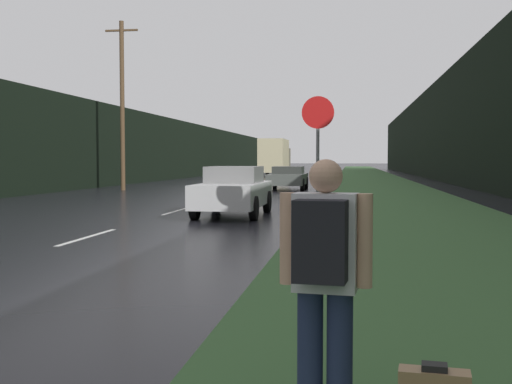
{
  "coord_description": "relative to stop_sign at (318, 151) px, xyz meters",
  "views": [
    {
      "loc": [
        5.56,
        -0.45,
        1.65
      ],
      "look_at": [
        3.2,
        15.49,
        0.84
      ],
      "focal_mm": 45.0,
      "sensor_mm": 36.0,
      "label": 1
    }
  ],
  "objects": [
    {
      "name": "lane_stripe_f",
      "position": [
        -4.86,
        20.27,
        -1.84
      ],
      "size": [
        0.12,
        3.0,
        0.01
      ],
      "primitive_type": "cube",
      "color": "silver",
      "rests_on": "ground_plane"
    },
    {
      "name": "hitchhiker_with_backpack",
      "position": [
        0.54,
        -9.8,
        -0.89
      ],
      "size": [
        0.57,
        0.44,
        1.66
      ],
      "rotation": [
        0.0,
        0.0,
        -0.11
      ],
      "color": "#1E2847",
      "rests_on": "ground_plane"
    },
    {
      "name": "lane_stripe_e",
      "position": [
        -4.86,
        13.27,
        -1.84
      ],
      "size": [
        0.12,
        3.0,
        0.01
      ],
      "primitive_type": "cube",
      "color": "silver",
      "rests_on": "ground_plane"
    },
    {
      "name": "grass_verge",
      "position": [
        2.4,
        26.74,
        -1.83
      ],
      "size": [
        6.0,
        240.0,
        0.02
      ],
      "primitive_type": "cube",
      "color": "#33562D",
      "rests_on": "ground_plane"
    },
    {
      "name": "lane_stripe_d",
      "position": [
        -4.86,
        6.27,
        -1.84
      ],
      "size": [
        0.12,
        3.0,
        0.01
      ],
      "primitive_type": "cube",
      "color": "silver",
      "rests_on": "ground_plane"
    },
    {
      "name": "treeline_near_side",
      "position": [
        8.4,
        36.74,
        2.16
      ],
      "size": [
        2.0,
        140.0,
        8.0
      ],
      "primitive_type": "cube",
      "color": "black",
      "rests_on": "ground_plane"
    },
    {
      "name": "treeline_far_side",
      "position": [
        -15.12,
        36.74,
        0.72
      ],
      "size": [
        2.0,
        140.0,
        5.12
      ],
      "primitive_type": "cube",
      "color": "black",
      "rests_on": "ground_plane"
    },
    {
      "name": "delivery_truck",
      "position": [
        -6.99,
        51.43,
        0.11
      ],
      "size": [
        2.63,
        8.63,
        3.72
      ],
      "color": "#6E684F",
      "rests_on": "ground_plane"
    },
    {
      "name": "car_passing_far",
      "position": [
        -2.73,
        21.58,
        -1.16
      ],
      "size": [
        2.01,
        4.7,
        1.29
      ],
      "rotation": [
        0.0,
        0.0,
        3.14
      ],
      "color": "#4C514C",
      "rests_on": "ground_plane"
    },
    {
      "name": "utility_pole_far",
      "position": [
        -11.54,
        19.63,
        2.84
      ],
      "size": [
        1.8,
        0.24,
        9.1
      ],
      "color": "#4C3823",
      "rests_on": "ground_plane"
    },
    {
      "name": "stop_sign",
      "position": [
        0.0,
        0.0,
        0.0
      ],
      "size": [
        0.69,
        0.07,
        3.0
      ],
      "color": "slate",
      "rests_on": "ground_plane"
    },
    {
      "name": "car_passing_near",
      "position": [
        -2.73,
        4.94,
        -1.1
      ],
      "size": [
        1.85,
        4.55,
        1.46
      ],
      "rotation": [
        0.0,
        0.0,
        3.14
      ],
      "color": "#BCBCBC",
      "rests_on": "ground_plane"
    },
    {
      "name": "lane_stripe_c",
      "position": [
        -4.86,
        -0.73,
        -1.84
      ],
      "size": [
        0.12,
        3.0,
        0.01
      ],
      "primitive_type": "cube",
      "color": "silver",
      "rests_on": "ground_plane"
    }
  ]
}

